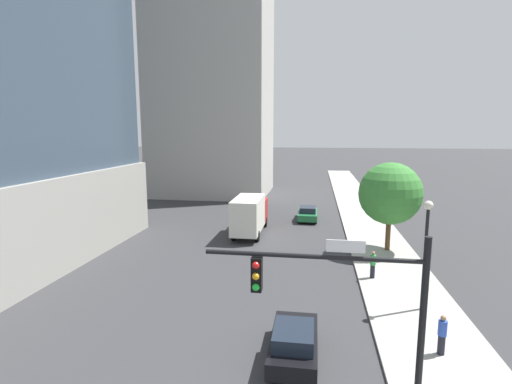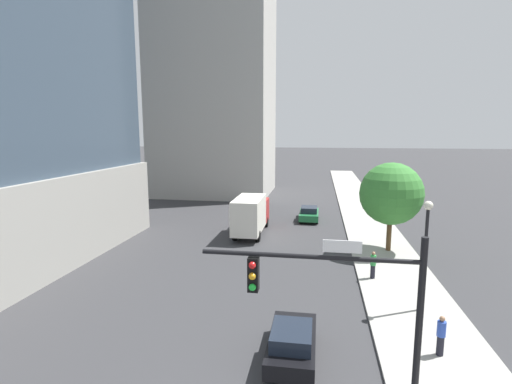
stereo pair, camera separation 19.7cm
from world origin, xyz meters
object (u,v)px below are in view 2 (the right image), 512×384
at_px(construction_building, 215,64).
at_px(box_truck, 251,214).
at_px(pedestrian_green_shirt, 373,265).
at_px(street_lamp, 426,239).
at_px(car_green, 309,214).
at_px(street_tree, 391,194).
at_px(traffic_light_pole, 342,298).
at_px(pedestrian_blue_shirt, 441,335).
at_px(car_black, 292,342).

xyz_separation_m(construction_building, box_truck, (8.91, -21.90, -16.28)).
bearing_deg(pedestrian_green_shirt, street_lamp, -64.95).
bearing_deg(street_lamp, car_green, 107.39).
bearing_deg(box_truck, street_tree, -16.94).
xyz_separation_m(construction_building, traffic_light_pole, (15.41, -43.59, -13.93)).
bearing_deg(pedestrian_blue_shirt, pedestrian_green_shirt, 101.07).
height_order(construction_building, box_truck, construction_building).
relative_size(box_truck, pedestrian_green_shirt, 4.39).
height_order(construction_building, pedestrian_green_shirt, construction_building).
relative_size(street_lamp, car_black, 1.32).
bearing_deg(street_lamp, traffic_light_pole, -117.97).
xyz_separation_m(street_tree, car_green, (-6.14, 9.55, -3.72)).
bearing_deg(car_black, car_green, 90.00).
bearing_deg(street_lamp, box_truck, 129.62).
bearing_deg(car_green, traffic_light_pole, -86.68).
bearing_deg(box_truck, car_black, -75.12).
relative_size(street_lamp, box_truck, 0.76).
bearing_deg(street_tree, pedestrian_blue_shirt, -91.33).
bearing_deg(street_lamp, pedestrian_blue_shirt, -93.95).
xyz_separation_m(traffic_light_pole, box_truck, (-6.50, 21.69, -2.36)).
height_order(car_green, pedestrian_green_shirt, pedestrian_green_shirt).
bearing_deg(street_tree, box_truck, 163.06).
bearing_deg(street_tree, street_lamp, -90.25).
bearing_deg(pedestrian_green_shirt, box_truck, 134.45).
distance_m(construction_building, car_green, 27.22).
relative_size(construction_building, street_lamp, 7.86).
height_order(box_truck, pedestrian_blue_shirt, box_truck).
bearing_deg(car_black, construction_building, 108.90).
relative_size(traffic_light_pole, street_lamp, 1.16).
height_order(traffic_light_pole, street_tree, street_tree).
bearing_deg(street_tree, car_green, 122.72).
bearing_deg(box_truck, traffic_light_pole, -73.31).
height_order(street_lamp, street_tree, street_tree).
height_order(construction_building, street_lamp, construction_building).
bearing_deg(traffic_light_pole, street_tree, 76.16).
bearing_deg(construction_building, box_truck, -67.86).
bearing_deg(traffic_light_pole, street_lamp, 62.03).
distance_m(car_black, pedestrian_green_shirt, 10.02).
height_order(street_lamp, car_black, street_lamp).
height_order(construction_building, car_black, construction_building).
bearing_deg(construction_building, pedestrian_green_shirt, -59.97).
bearing_deg(street_lamp, construction_building, 119.49).
distance_m(construction_building, car_black, 45.99).
bearing_deg(box_truck, car_green, 51.72).
distance_m(traffic_light_pole, box_truck, 22.76).
bearing_deg(construction_building, street_lamp, -60.51).
height_order(car_black, pedestrian_blue_shirt, pedestrian_blue_shirt).
relative_size(construction_building, pedestrian_blue_shirt, 26.40).
bearing_deg(pedestrian_blue_shirt, car_black, -169.65).
bearing_deg(traffic_light_pole, pedestrian_blue_shirt, 46.16).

